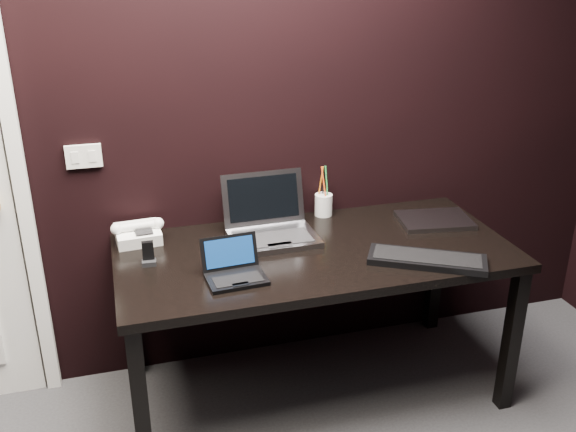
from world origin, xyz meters
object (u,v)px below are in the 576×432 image
object	(u,v)px
silver_laptop	(271,227)
desk_phone	(138,233)
desk	(315,265)
ext_keyboard	(427,259)
pen_cup	(323,204)
netbook	(235,271)
mobile_phone	(148,256)
closed_laptop	(434,220)

from	to	relation	value
silver_laptop	desk_phone	bearing A→B (deg)	169.00
desk	desk_phone	distance (m)	0.79
ext_keyboard	pen_cup	distance (m)	0.65
netbook	mobile_phone	size ratio (longest dim) A/B	2.44
desk	netbook	bearing A→B (deg)	-157.03
netbook	desk_phone	size ratio (longest dim) A/B	1.03
closed_laptop	desk_phone	distance (m)	1.37
desk_phone	mobile_phone	distance (m)	0.23
mobile_phone	pen_cup	bearing A→B (deg)	19.22
ext_keyboard	mobile_phone	xyz separation A→B (m)	(-1.11, 0.30, 0.02)
silver_laptop	netbook	bearing A→B (deg)	-124.94
silver_laptop	closed_laptop	xyz separation A→B (m)	(0.79, -0.05, -0.04)
pen_cup	ext_keyboard	bearing A→B (deg)	-67.78
ext_keyboard	desk_phone	world-z (taller)	desk_phone
ext_keyboard	desk_phone	size ratio (longest dim) A/B	2.12
silver_laptop	pen_cup	bearing A→B (deg)	30.07
closed_laptop	mobile_phone	bearing A→B (deg)	-177.10
desk	ext_keyboard	bearing A→B (deg)	-32.13
ext_keyboard	closed_laptop	size ratio (longest dim) A/B	1.37
pen_cup	desk_phone	bearing A→B (deg)	-175.61
netbook	pen_cup	world-z (taller)	pen_cup
desk	closed_laptop	bearing A→B (deg)	10.57
silver_laptop	ext_keyboard	bearing A→B (deg)	-37.22
closed_laptop	mobile_phone	xyz separation A→B (m)	(-1.34, -0.07, 0.03)
silver_laptop	mobile_phone	size ratio (longest dim) A/B	3.91
netbook	mobile_phone	bearing A→B (deg)	145.68
closed_laptop	desk_phone	size ratio (longest dim) A/B	1.55
ext_keyboard	mobile_phone	size ratio (longest dim) A/B	5.02
desk_phone	desk	bearing A→B (deg)	-21.14
desk	netbook	size ratio (longest dim) A/B	7.03
closed_laptop	silver_laptop	bearing A→B (deg)	176.21
silver_laptop	mobile_phone	world-z (taller)	silver_laptop
desk	mobile_phone	world-z (taller)	mobile_phone
closed_laptop	desk_phone	world-z (taller)	desk_phone
closed_laptop	pen_cup	bearing A→B (deg)	154.05
closed_laptop	pen_cup	distance (m)	0.53
netbook	silver_laptop	bearing A→B (deg)	55.06
closed_laptop	pen_cup	world-z (taller)	pen_cup
desk_phone	mobile_phone	world-z (taller)	desk_phone
mobile_phone	desk_phone	bearing A→B (deg)	96.44
silver_laptop	pen_cup	world-z (taller)	silver_laptop
netbook	closed_laptop	size ratio (longest dim) A/B	0.66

